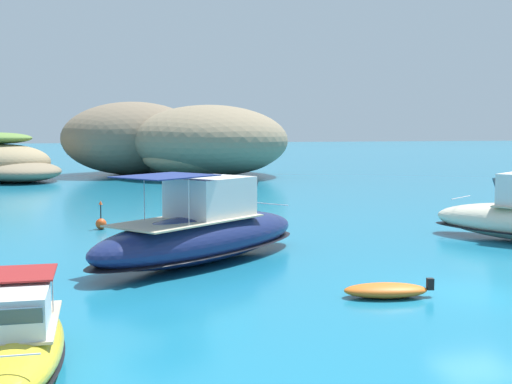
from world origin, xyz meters
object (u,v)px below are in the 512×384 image
object	(u,v)px
motorboat_yellow	(20,344)
channel_buoy	(101,223)
islet_large	(179,143)
motorboat_navy	(202,233)
dinghy_tender	(386,290)

from	to	relation	value
motorboat_yellow	channel_buoy	size ratio (longest dim) A/B	4.19
islet_large	channel_buoy	xyz separation A→B (m)	(-8.92, -37.49, -3.12)
islet_large	channel_buoy	distance (m)	38.66
islet_large	channel_buoy	bearing A→B (deg)	-103.38
motorboat_navy	channel_buoy	xyz separation A→B (m)	(-3.71, 9.43, -0.77)
islet_large	motorboat_navy	bearing A→B (deg)	-96.34
motorboat_yellow	islet_large	bearing A→B (deg)	79.26
motorboat_navy	channel_buoy	distance (m)	10.16
islet_large	dinghy_tender	distance (m)	53.94
islet_large	motorboat_yellow	size ratio (longest dim) A/B	4.55
motorboat_navy	motorboat_yellow	xyz separation A→B (m)	(-5.77, -10.93, -0.48)
motorboat_yellow	dinghy_tender	distance (m)	11.11
motorboat_navy	dinghy_tender	size ratio (longest dim) A/B	3.76
motorboat_navy	dinghy_tender	distance (m)	8.35
dinghy_tender	motorboat_yellow	bearing A→B (deg)	-158.84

